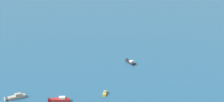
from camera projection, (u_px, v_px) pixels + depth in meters
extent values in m
cube|color=black|center=(131.00, 63.00, 229.09)|extent=(4.34, 5.98, 0.93)
cone|color=black|center=(127.00, 60.00, 232.07)|extent=(2.33, 2.17, 1.85)
cube|color=silver|center=(131.00, 61.00, 228.47)|extent=(2.26, 2.48, 0.69)
cube|color=gold|center=(105.00, 93.00, 193.62)|extent=(4.33, 3.30, 0.68)
cone|color=gold|center=(104.00, 96.00, 191.17)|extent=(1.62, 1.71, 1.35)
cube|color=gray|center=(105.00, 92.00, 193.73)|extent=(1.82, 1.68, 0.51)
cube|color=#B21E1E|center=(61.00, 100.00, 186.67)|extent=(5.82, 6.95, 1.11)
cone|color=#B21E1E|center=(50.00, 100.00, 186.62)|extent=(2.84, 2.73, 2.22)
cube|color=silver|center=(62.00, 98.00, 186.37)|extent=(2.86, 3.01, 0.83)
cube|color=#9E9993|center=(17.00, 97.00, 189.45)|extent=(7.23, 5.06, 1.11)
cone|color=#9E9993|center=(7.00, 99.00, 187.48)|extent=(2.58, 2.78, 2.23)
cube|color=gray|center=(18.00, 94.00, 189.39)|extent=(2.97, 2.67, 0.83)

